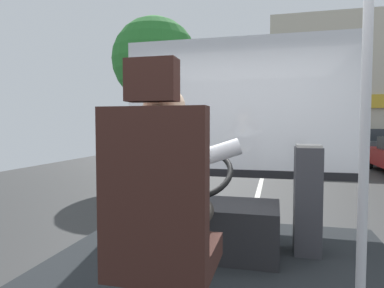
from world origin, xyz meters
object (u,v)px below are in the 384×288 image
driver_seat (161,227)px  steering_console (208,225)px  fare_box (307,199)px  bus_driver (168,187)px  handrail_pole (365,132)px  parked_car_black (352,141)px  parked_car_charcoal (373,144)px

driver_seat → steering_console: (-0.00, 1.15, -0.33)m
steering_console → fare_box: bearing=14.1°
driver_seat → bus_driver: size_ratio=1.71×
handrail_pole → parked_car_black: 20.48m
driver_seat → handrail_pole: size_ratio=0.66×
bus_driver → parked_car_black: bus_driver is taller
handrail_pole → parked_car_charcoal: (4.01, 15.49, -0.86)m
driver_seat → steering_console: 1.20m
fare_box → steering_console: bearing=-165.9°
fare_box → parked_car_black: (4.20, 18.91, -0.37)m
bus_driver → steering_console: bus_driver is taller
handrail_pole → parked_car_charcoal: 16.02m
handrail_pole → fare_box: bearing=96.8°
steering_console → parked_car_charcoal: size_ratio=0.29×
handrail_pole → driver_seat: bearing=-167.1°
driver_seat → bus_driver: bearing=90.0°
driver_seat → handrail_pole: handrail_pole is taller
handrail_pole → bus_driver: bearing=-174.3°
parked_car_charcoal → steering_console: bearing=-108.7°
steering_console → handrail_pole: bearing=-46.4°
bus_driver → steering_console: 1.15m
fare_box → parked_car_charcoal: size_ratio=0.23×
handrail_pole → steering_console: bearing=133.6°
steering_console → handrail_pole: (0.90, -0.95, 0.77)m
steering_console → parked_car_black: 19.74m
driver_seat → steering_console: driver_seat is taller
fare_box → handrail_pole: bearing=-83.2°
steering_console → fare_box: (0.77, 0.19, 0.21)m
handrail_pole → parked_car_black: (4.06, 20.05, -0.93)m
driver_seat → handrail_pole: 1.03m
bus_driver → driver_seat: bearing=-90.0°
bus_driver → handrail_pole: handrail_pole is taller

